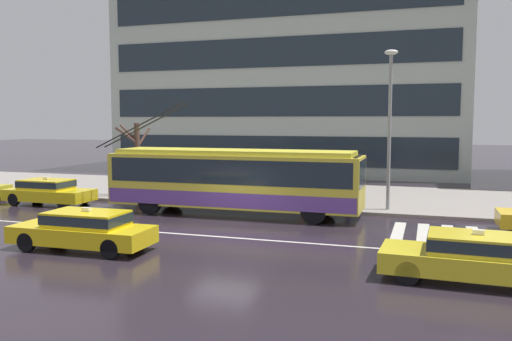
# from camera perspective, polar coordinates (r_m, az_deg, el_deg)

# --- Properties ---
(ground_plane) EXTENTS (160.00, 160.00, 0.00)m
(ground_plane) POSITION_cam_1_polar(r_m,az_deg,el_deg) (20.53, -3.43, -6.38)
(ground_plane) COLOR #272028
(sidewalk_slab) EXTENTS (80.00, 10.00, 0.14)m
(sidewalk_slab) POSITION_cam_1_polar(r_m,az_deg,el_deg) (29.78, 3.54, -2.56)
(sidewalk_slab) COLOR gray
(sidewalk_slab) RESTS_ON ground_plane
(crosswalk_stripe_edge_near) EXTENTS (0.44, 4.40, 0.01)m
(crosswalk_stripe_edge_near) POSITION_cam_1_polar(r_m,az_deg,el_deg) (20.58, 15.00, -6.52)
(crosswalk_stripe_edge_near) COLOR beige
(crosswalk_stripe_edge_near) RESTS_ON ground_plane
(crosswalk_stripe_inner_a) EXTENTS (0.44, 4.40, 0.01)m
(crosswalk_stripe_inner_a) POSITION_cam_1_polar(r_m,az_deg,el_deg) (20.55, 17.52, -6.60)
(crosswalk_stripe_inner_a) COLOR beige
(crosswalk_stripe_inner_a) RESTS_ON ground_plane
(crosswalk_stripe_center) EXTENTS (0.44, 4.40, 0.01)m
(crosswalk_stripe_center) POSITION_cam_1_polar(r_m,az_deg,el_deg) (20.57, 20.04, -6.67)
(crosswalk_stripe_center) COLOR beige
(crosswalk_stripe_center) RESTS_ON ground_plane
(crosswalk_stripe_inner_b) EXTENTS (0.44, 4.40, 0.01)m
(crosswalk_stripe_inner_b) POSITION_cam_1_polar(r_m,az_deg,el_deg) (20.62, 22.56, -6.72)
(crosswalk_stripe_inner_b) COLOR beige
(crosswalk_stripe_inner_b) RESTS_ON ground_plane
(lane_centre_line) EXTENTS (72.00, 0.14, 0.01)m
(lane_centre_line) POSITION_cam_1_polar(r_m,az_deg,el_deg) (19.45, -4.74, -7.05)
(lane_centre_line) COLOR silver
(lane_centre_line) RESTS_ON ground_plane
(trolleybus) EXTENTS (12.51, 2.57, 5.02)m
(trolleybus) POSITION_cam_1_polar(r_m,az_deg,el_deg) (23.57, -2.36, -0.92)
(trolleybus) COLOR yellow
(trolleybus) RESTS_ON ground_plane
(taxi_oncoming_near) EXTENTS (4.67, 1.80, 1.39)m
(taxi_oncoming_near) POSITION_cam_1_polar(r_m,az_deg,el_deg) (18.15, -18.02, -5.94)
(taxi_oncoming_near) COLOR yellow
(taxi_oncoming_near) RESTS_ON ground_plane
(taxi_oncoming_far) EXTENTS (4.57, 1.99, 1.39)m
(taxi_oncoming_far) POSITION_cam_1_polar(r_m,az_deg,el_deg) (14.98, 22.28, -8.47)
(taxi_oncoming_far) COLOR yellow
(taxi_oncoming_far) RESTS_ON ground_plane
(taxi_queued_behind_bus) EXTENTS (4.40, 1.82, 1.39)m
(taxi_queued_behind_bus) POSITION_cam_1_polar(r_m,az_deg,el_deg) (28.37, -21.43, -2.03)
(taxi_queued_behind_bus) COLOR yellow
(taxi_queued_behind_bus) RESTS_ON ground_plane
(pedestrian_at_shelter) EXTENTS (1.30, 1.30, 2.04)m
(pedestrian_at_shelter) POSITION_cam_1_polar(r_m,az_deg,el_deg) (26.99, 9.89, 0.25)
(pedestrian_at_shelter) COLOR navy
(pedestrian_at_shelter) RESTS_ON sidewalk_slab
(pedestrian_approaching_curb) EXTENTS (1.41, 1.41, 1.97)m
(pedestrian_approaching_curb) POSITION_cam_1_polar(r_m,az_deg,el_deg) (26.87, 5.00, 0.09)
(pedestrian_approaching_curb) COLOR brown
(pedestrian_approaching_curb) RESTS_ON sidewalk_slab
(pedestrian_walking_past) EXTENTS (1.37, 1.37, 1.92)m
(pedestrian_walking_past) POSITION_cam_1_polar(r_m,az_deg,el_deg) (28.91, -8.85, 0.41)
(pedestrian_walking_past) COLOR brown
(pedestrian_walking_past) RESTS_ON sidewalk_slab
(street_lamp) EXTENTS (0.60, 0.32, 7.19)m
(street_lamp) POSITION_cam_1_polar(r_m,az_deg,el_deg) (24.69, 14.18, 5.62)
(street_lamp) COLOR gray
(street_lamp) RESTS_ON sidewalk_slab
(street_tree_bare) EXTENTS (1.33, 2.20, 3.91)m
(street_tree_bare) POSITION_cam_1_polar(r_m,az_deg,el_deg) (29.36, -12.76, 1.82)
(street_tree_bare) COLOR brown
(street_tree_bare) RESTS_ON sidewalk_slab
(office_tower_corner_left) EXTENTS (27.74, 10.93, 18.43)m
(office_tower_corner_left) POSITION_cam_1_polar(r_m,az_deg,el_deg) (44.63, 3.79, 11.87)
(office_tower_corner_left) COLOR #ACB8AD
(office_tower_corner_left) RESTS_ON ground_plane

